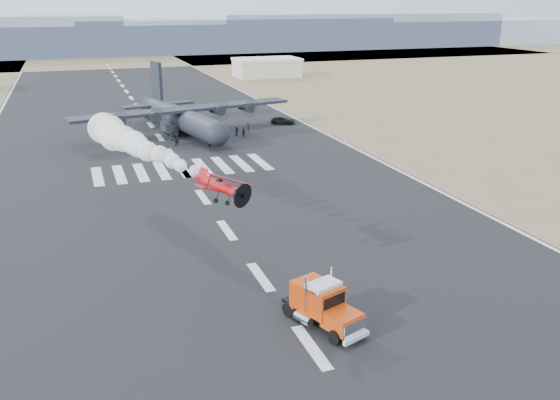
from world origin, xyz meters
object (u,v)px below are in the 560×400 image
support_vehicle (283,120)px  crew_e (172,136)px  crew_b (244,133)px  crew_d (139,138)px  transport_aircraft (180,116)px  crew_c (248,127)px  aerobatic_biplane (221,186)px  crew_a (201,135)px  crew_h (175,141)px  crew_f (237,131)px  crew_g (177,140)px  hangar_right (267,67)px  semi_truck (322,304)px

support_vehicle → crew_e: 24.71m
crew_b → crew_d: (-18.30, 1.58, 0.08)m
transport_aircraft → crew_c: (12.12, -3.04, -2.31)m
crew_b → crew_e: crew_e is taller
aerobatic_biplane → transport_aircraft: (7.31, 61.00, -5.18)m
crew_a → crew_h: (-5.04, -2.90, 0.04)m
aerobatic_biplane → crew_f: size_ratio=3.40×
support_vehicle → crew_f: bearing=151.8°
crew_f → crew_g: bearing=142.6°
support_vehicle → crew_e: (-23.53, -7.55, 0.15)m
crew_a → crew_b: crew_a is taller
aerobatic_biplane → support_vehicle: (28.06, 62.58, -7.61)m
hangar_right → crew_b: size_ratio=13.10×
support_vehicle → crew_g: bearing=144.5°
transport_aircraft → crew_e: size_ratio=25.06×
crew_g → crew_d: bearing=-17.9°
aerobatic_biplane → crew_f: bearing=56.9°
hangar_right → crew_h: bearing=-117.6°
transport_aircraft → support_vehicle: bearing=-7.6°
crew_b → crew_g: bearing=75.4°
crew_f → crew_a: bearing=133.5°
crew_a → crew_e: crew_e is taller
crew_a → crew_b: (7.80, -0.53, -0.02)m
semi_truck → transport_aircraft: (2.48, 72.19, 1.35)m
aerobatic_biplane → transport_aircraft: bearing=66.6°
semi_truck → support_vehicle: semi_truck is taller
aerobatic_biplane → crew_h: 51.86m
transport_aircraft → crew_d: (-8.33, -5.93, -2.24)m
semi_truck → crew_h: size_ratio=4.82×
crew_d → crew_f: 17.41m
hangar_right → crew_a: size_ratio=12.85×
crew_b → crew_e: size_ratio=0.94×
crew_b → crew_h: crew_h is taller
crew_b → crew_a: bearing=62.0°
aerobatic_biplane → crew_h: aerobatic_biplane is taller
crew_g → crew_f: bearing=-148.8°
crew_d → crew_h: 6.74m
crew_f → crew_h: 12.56m
support_vehicle → transport_aircraft: bearing=123.2°
crew_b → aerobatic_biplane: bearing=138.0°
crew_c → crew_g: size_ratio=0.86×
support_vehicle → crew_a: bearing=143.6°
transport_aircraft → crew_a: 7.66m
semi_truck → crew_h: semi_truck is taller
aerobatic_biplane → crew_g: 52.18m
transport_aircraft → crew_g: bearing=-116.4°
crew_b → crew_e: (-12.75, 1.54, 0.05)m
semi_truck → crew_f: bearing=60.2°
support_vehicle → crew_a: crew_a is taller
crew_e → crew_d: bearing=-100.0°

